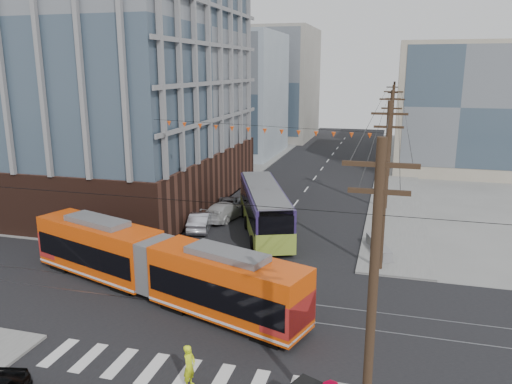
# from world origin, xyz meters

# --- Properties ---
(ground) EXTENTS (160.00, 160.00, 0.00)m
(ground) POSITION_xyz_m (0.00, 0.00, 0.00)
(ground) COLOR slate
(office_building) EXTENTS (30.00, 25.00, 28.60)m
(office_building) POSITION_xyz_m (-22.00, 23.00, 14.30)
(office_building) COLOR #381E16
(office_building) RESTS_ON ground
(bg_bldg_nw_near) EXTENTS (18.00, 16.00, 18.00)m
(bg_bldg_nw_near) POSITION_xyz_m (-17.00, 52.00, 9.00)
(bg_bldg_nw_near) COLOR #8C99A5
(bg_bldg_nw_near) RESTS_ON ground
(bg_bldg_ne_near) EXTENTS (14.00, 14.00, 16.00)m
(bg_bldg_ne_near) POSITION_xyz_m (16.00, 48.00, 8.00)
(bg_bldg_ne_near) COLOR gray
(bg_bldg_ne_near) RESTS_ON ground
(bg_bldg_nw_far) EXTENTS (16.00, 18.00, 20.00)m
(bg_bldg_nw_far) POSITION_xyz_m (-14.00, 72.00, 10.00)
(bg_bldg_nw_far) COLOR gray
(bg_bldg_nw_far) RESTS_ON ground
(bg_bldg_ne_far) EXTENTS (16.00, 16.00, 14.00)m
(bg_bldg_ne_far) POSITION_xyz_m (18.00, 68.00, 7.00)
(bg_bldg_ne_far) COLOR #8C99A5
(bg_bldg_ne_far) RESTS_ON ground
(utility_pole_near) EXTENTS (0.30, 0.30, 11.00)m
(utility_pole_near) POSITION_xyz_m (8.50, -6.00, 5.50)
(utility_pole_near) COLOR black
(utility_pole_near) RESTS_ON ground
(utility_pole_far) EXTENTS (0.30, 0.30, 11.00)m
(utility_pole_far) POSITION_xyz_m (8.50, 56.00, 5.50)
(utility_pole_far) COLOR black
(utility_pole_far) RESTS_ON ground
(streetcar) EXTENTS (18.98, 8.67, 3.69)m
(streetcar) POSITION_xyz_m (-3.84, 3.80, 1.84)
(streetcar) COLOR #D94307
(streetcar) RESTS_ON ground
(city_bus) EXTENTS (7.48, 13.23, 3.71)m
(city_bus) POSITION_xyz_m (-0.89, 17.04, 1.86)
(city_bus) COLOR #2B1E4D
(city_bus) RESTS_ON ground
(parked_car_silver) EXTENTS (2.49, 4.80, 1.51)m
(parked_car_silver) POSITION_xyz_m (-5.94, 15.87, 0.75)
(parked_car_silver) COLOR #AEAFBA
(parked_car_silver) RESTS_ON ground
(parked_car_white) EXTENTS (3.03, 5.61, 1.54)m
(parked_car_white) POSITION_xyz_m (-5.00, 19.14, 0.77)
(parked_car_white) COLOR silver
(parked_car_white) RESTS_ON ground
(parked_car_grey) EXTENTS (3.17, 4.88, 1.25)m
(parked_car_grey) POSITION_xyz_m (-5.60, 22.10, 0.63)
(parked_car_grey) COLOR slate
(parked_car_grey) RESTS_ON ground
(pedestrian) EXTENTS (0.52, 0.73, 1.89)m
(pedestrian) POSITION_xyz_m (1.30, -3.71, 0.95)
(pedestrian) COLOR #DCF419
(pedestrian) RESTS_ON ground
(jersey_barrier) EXTENTS (2.30, 4.46, 0.88)m
(jersey_barrier) POSITION_xyz_m (8.30, 14.11, 0.44)
(jersey_barrier) COLOR slate
(jersey_barrier) RESTS_ON ground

